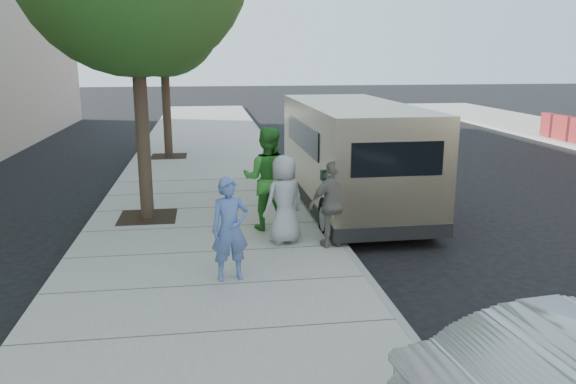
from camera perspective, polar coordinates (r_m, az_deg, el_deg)
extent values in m
plane|color=black|center=(10.15, -2.20, -6.57)|extent=(120.00, 120.00, 0.00)
cube|color=gray|center=(10.08, -7.90, -6.40)|extent=(5.00, 60.00, 0.15)
cube|color=gray|center=(10.37, 5.77, -5.76)|extent=(0.12, 60.00, 0.16)
cube|color=black|center=(12.41, -14.05, -2.45)|extent=(1.20, 1.20, 0.01)
cylinder|color=#38281E|center=(12.03, -14.59, 6.63)|extent=(0.28, 0.28, 3.96)
cube|color=black|center=(19.80, -11.99, 3.59)|extent=(1.20, 1.20, 0.01)
cylinder|color=#38281E|center=(19.58, -12.25, 8.65)|extent=(0.28, 0.28, 3.52)
sphere|color=#29501A|center=(19.56, -12.68, 16.86)|extent=(3.80, 3.80, 3.80)
sphere|color=#29501A|center=(19.17, -10.96, 18.51)|extent=(2.85, 2.85, 2.85)
sphere|color=#29501A|center=(20.11, -14.11, 17.54)|extent=(2.66, 2.66, 2.66)
cylinder|color=gray|center=(10.83, 3.95, -1.67)|extent=(0.05, 0.05, 1.01)
cube|color=gray|center=(10.70, 3.99, 1.11)|extent=(0.20, 0.13, 0.07)
cube|color=#2D2D30|center=(10.63, 3.67, 1.73)|extent=(0.13, 0.12, 0.20)
cube|color=#2D2D30|center=(10.71, 4.34, 1.81)|extent=(0.13, 0.12, 0.20)
cube|color=tan|center=(12.99, 6.51, 4.01)|extent=(2.29, 6.09, 2.24)
cube|color=tan|center=(16.26, 3.42, 4.02)|extent=(2.07, 0.63, 0.96)
cube|color=black|center=(10.06, 11.09, 3.29)|extent=(1.69, 0.03, 0.62)
cylinder|color=black|center=(14.88, 0.73, 1.69)|extent=(0.30, 0.86, 0.85)
cylinder|color=black|center=(15.32, 8.05, 1.91)|extent=(0.30, 0.86, 0.85)
cylinder|color=black|center=(10.95, 4.27, -2.73)|extent=(0.30, 0.86, 0.85)
cylinder|color=black|center=(11.54, 13.89, -2.24)|extent=(0.30, 0.86, 0.85)
imported|color=#506FAB|center=(8.57, -5.91, -3.77)|extent=(0.64, 0.48, 1.60)
imported|color=#358A2D|center=(11.01, -2.10, 1.36)|extent=(1.15, 1.00, 2.03)
imported|color=#A1A1A3|center=(10.22, -0.37, -0.76)|extent=(0.94, 0.82, 1.63)
imported|color=slate|center=(10.03, 4.60, -1.27)|extent=(0.98, 0.57, 1.57)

